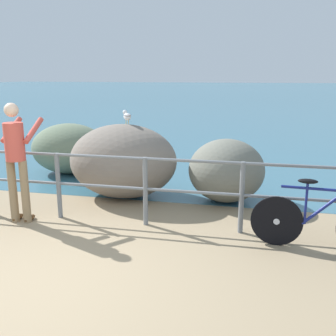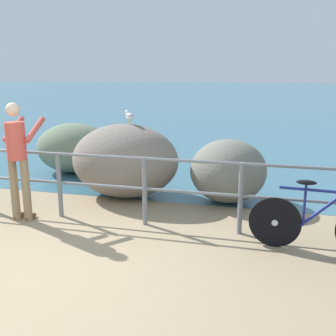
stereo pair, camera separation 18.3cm
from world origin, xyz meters
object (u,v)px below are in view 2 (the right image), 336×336
breakwater_boulder_left (74,148)px  breakwater_boulder_right (228,171)px  seagull (129,116)px  person_at_railing (18,156)px  bicycle (319,223)px  breakwater_boulder_main (125,161)px

breakwater_boulder_left → breakwater_boulder_right: bearing=-19.2°
breakwater_boulder_right → seagull: (-1.76, -0.07, 0.91)m
person_at_railing → breakwater_boulder_right: size_ratio=1.35×
bicycle → breakwater_boulder_main: size_ratio=0.88×
person_at_railing → breakwater_boulder_left: size_ratio=1.05×
person_at_railing → breakwater_boulder_main: bearing=-37.4°
breakwater_boulder_left → seagull: (1.80, -1.31, 0.90)m
breakwater_boulder_right → seagull: bearing=-177.7°
person_at_railing → breakwater_boulder_right: 3.40m
breakwater_boulder_left → breakwater_boulder_right: (3.56, -1.24, -0.01)m
breakwater_boulder_main → breakwater_boulder_left: breakwater_boulder_main is taller
bicycle → breakwater_boulder_left: (-4.86, 2.98, 0.17)m
person_at_railing → breakwater_boulder_right: bearing=-61.7°
bicycle → seagull: bearing=155.4°
breakwater_boulder_main → seagull: (0.07, 0.08, 0.80)m
breakwater_boulder_main → breakwater_boulder_left: (-1.74, 1.39, -0.10)m
bicycle → breakwater_boulder_right: (-1.30, 1.74, 0.16)m
bicycle → breakwater_boulder_left: size_ratio=1.00×
breakwater_boulder_main → breakwater_boulder_left: bearing=141.3°
person_at_railing → breakwater_boulder_main: person_at_railing is taller
bicycle → breakwater_boulder_left: 5.71m
breakwater_boulder_right → seagull: seagull is taller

